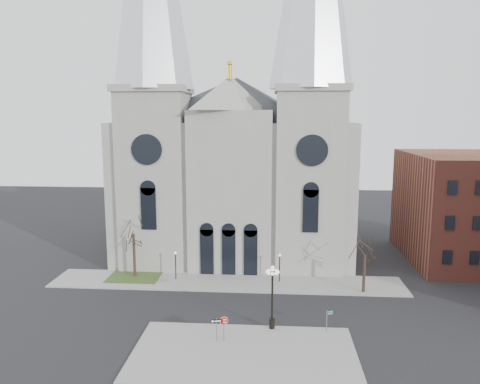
# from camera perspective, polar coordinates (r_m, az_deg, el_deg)

# --- Properties ---
(ground) EXTENTS (160.00, 160.00, 0.00)m
(ground) POSITION_cam_1_polar(r_m,az_deg,el_deg) (44.37, -3.10, -15.92)
(ground) COLOR black
(ground) RESTS_ON ground
(sidewalk_near) EXTENTS (18.00, 10.00, 0.14)m
(sidewalk_near) POSITION_cam_1_polar(r_m,az_deg,el_deg) (39.64, 0.49, -19.07)
(sidewalk_near) COLOR gray
(sidewalk_near) RESTS_ON ground
(sidewalk_far) EXTENTS (40.00, 6.00, 0.14)m
(sidewalk_far) POSITION_cam_1_polar(r_m,az_deg,el_deg) (54.43, -1.62, -10.92)
(sidewalk_far) COLOR gray
(sidewalk_far) RESTS_ON ground
(grass_patch) EXTENTS (6.00, 5.00, 0.18)m
(grass_patch) POSITION_cam_1_polar(r_m,az_deg,el_deg) (57.44, -12.67, -10.02)
(grass_patch) COLOR #344A20
(grass_patch) RESTS_ON ground
(cathedral) EXTENTS (33.00, 26.66, 54.00)m
(cathedral) POSITION_cam_1_polar(r_m,az_deg,el_deg) (62.86, -0.60, 8.95)
(cathedral) COLOR gray
(cathedral) RESTS_ON ground
(bg_building_brick) EXTENTS (14.00, 18.00, 14.00)m
(bg_building_brick) POSITION_cam_1_polar(r_m,az_deg,el_deg) (67.64, 25.60, -1.73)
(bg_building_brick) COLOR brown
(bg_building_brick) RESTS_ON ground
(tree_left) EXTENTS (3.20, 3.20, 7.50)m
(tree_left) POSITION_cam_1_polar(r_m,az_deg,el_deg) (55.88, -12.87, -4.70)
(tree_left) COLOR black
(tree_left) RESTS_ON ground
(tree_right) EXTENTS (3.20, 3.20, 6.00)m
(tree_right) POSITION_cam_1_polar(r_m,az_deg,el_deg) (51.82, 15.00, -7.18)
(tree_right) COLOR black
(tree_right) RESTS_ON ground
(ped_lamp_left) EXTENTS (0.32, 0.32, 3.26)m
(ped_lamp_left) POSITION_cam_1_polar(r_m,az_deg,el_deg) (55.06, -7.87, -8.28)
(ped_lamp_left) COLOR black
(ped_lamp_left) RESTS_ON sidewalk_far
(ped_lamp_right) EXTENTS (0.32, 0.32, 3.26)m
(ped_lamp_right) POSITION_cam_1_polar(r_m,az_deg,el_deg) (53.92, 4.85, -8.61)
(ped_lamp_right) COLOR black
(ped_lamp_right) RESTS_ON sidewalk_far
(stop_sign) EXTENTS (0.78, 0.08, 2.16)m
(stop_sign) POSITION_cam_1_polar(r_m,az_deg,el_deg) (40.73, -1.99, -15.68)
(stop_sign) COLOR slate
(stop_sign) RESTS_ON sidewalk_near
(globe_lamp) EXTENTS (1.26, 1.26, 5.81)m
(globe_lamp) POSITION_cam_1_polar(r_m,az_deg,el_deg) (42.11, 3.96, -11.75)
(globe_lamp) COLOR black
(globe_lamp) RESTS_ON sidewalk_near
(one_way_sign) EXTENTS (0.90, 0.24, 2.09)m
(one_way_sign) POSITION_cam_1_polar(r_m,az_deg,el_deg) (40.66, -2.87, -15.95)
(one_way_sign) COLOR slate
(one_way_sign) RESTS_ON sidewalk_near
(street_name_sign) EXTENTS (0.59, 0.26, 1.95)m
(street_name_sign) POSITION_cam_1_polar(r_m,az_deg,el_deg) (43.09, 10.63, -14.95)
(street_name_sign) COLOR slate
(street_name_sign) RESTS_ON sidewalk_near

